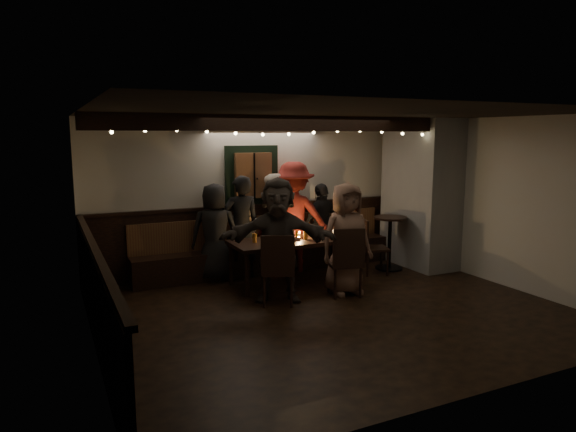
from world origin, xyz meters
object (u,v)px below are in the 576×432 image
high_top (390,236)px  person_a (215,232)px  chair_end (370,243)px  person_f (278,240)px  person_c (272,224)px  dining_table (293,243)px  person_b (241,227)px  chair_near_left (278,266)px  person_e (322,225)px  person_g (346,239)px  chair_near_right (347,258)px  person_d (294,217)px

high_top → person_a: bearing=167.9°
chair_end → person_f: bearing=-163.0°
person_c → chair_end: bearing=131.2°
high_top → dining_table: bearing=-177.7°
dining_table → person_b: size_ratio=1.18×
chair_near_left → high_top: bearing=20.4°
person_a → person_e: person_a is taller
person_b → person_e: (1.55, 0.07, -0.10)m
dining_table → person_g: size_ratio=1.20×
dining_table → person_g: person_g is taller
chair_near_left → person_g: 1.17m
dining_table → person_f: 0.89m
person_a → person_b: person_b is taller
chair_end → high_top: bearing=14.5°
chair_end → person_g: bearing=-141.5°
person_c → chair_near_right: bearing=83.7°
chair_near_left → person_d: 1.91m
high_top → person_a: size_ratio=0.59×
dining_table → chair_end: bearing=-2.2°
person_a → person_c: size_ratio=0.93×
chair_near_left → person_d: (1.01, 1.58, 0.37)m
person_e → chair_near_left: bearing=29.0°
person_d → chair_near_right: bearing=114.2°
dining_table → person_f: person_f is taller
chair_near_left → person_a: person_a is taller
chair_near_left → person_b: person_b is taller
chair_near_right → high_top: (1.52, 1.03, 0.01)m
person_d → person_f: person_d is taller
person_b → person_c: 0.57m
dining_table → person_c: 0.75m
high_top → person_c: bearing=161.7°
person_d → person_b: bearing=23.2°
person_g → person_a: bearing=137.6°
chair_near_left → high_top: 2.75m
chair_end → person_a: (-2.45, 0.77, 0.26)m
person_e → person_f: bearing=26.7°
chair_near_left → person_f: size_ratio=0.57×
person_a → person_g: 2.14m
dining_table → chair_end: (1.40, -0.05, -0.12)m
person_b → person_d: bearing=-173.9°
person_d → person_c: bearing=18.5°
chair_near_right → chair_end: (1.02, 0.90, -0.05)m
person_a → person_f: 1.46m
person_b → high_top: bearing=172.0°
high_top → person_c: 2.08m
high_top → person_g: person_g is taller
chair_near_left → person_e: 2.30m
chair_end → chair_near_left: bearing=-158.2°
dining_table → person_a: bearing=145.9°
person_e → person_b: bearing=-14.2°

